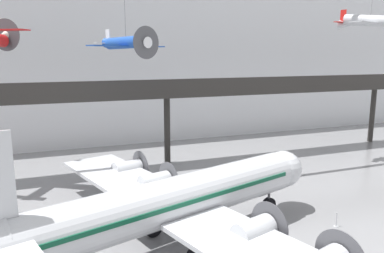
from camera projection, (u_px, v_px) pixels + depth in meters
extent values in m
cube|color=silver|center=(140.00, 36.00, 51.07)|extent=(140.00, 3.00, 29.32)
cube|color=#2D2B28|center=(169.00, 93.00, 40.44)|extent=(110.00, 3.20, 0.90)
cube|color=#2D2B28|center=(174.00, 84.00, 38.84)|extent=(110.00, 0.12, 1.10)
cylinder|color=#2D2B28|center=(167.00, 130.00, 42.14)|extent=(0.70, 0.70, 7.69)
cylinder|color=#2D2B28|center=(372.00, 115.00, 52.73)|extent=(0.70, 0.70, 7.69)
cylinder|color=silver|center=(170.00, 202.00, 22.90)|extent=(19.92, 8.62, 2.93)
sphere|color=silver|center=(283.00, 169.00, 29.44)|extent=(2.87, 2.87, 2.87)
cube|color=#0F4C33|center=(170.00, 197.00, 22.84)|extent=(18.61, 8.27, 0.26)
cube|color=silver|center=(121.00, 177.00, 29.51)|extent=(8.16, 13.55, 0.28)
cylinder|color=silver|center=(155.00, 182.00, 28.17)|extent=(2.63, 2.02, 1.40)
cylinder|color=#4C4C51|center=(169.00, 179.00, 28.94)|extent=(0.84, 2.57, 2.67)
cylinder|color=silver|center=(127.00, 169.00, 31.53)|extent=(2.63, 2.02, 1.40)
cylinder|color=#4C4C51|center=(140.00, 166.00, 32.30)|extent=(0.84, 2.57, 2.67)
cylinder|color=silver|center=(254.00, 231.00, 20.37)|extent=(2.63, 2.02, 1.40)
cylinder|color=#4C4C51|center=(269.00, 225.00, 21.14)|extent=(0.84, 2.57, 2.67)
cylinder|color=#4C4C51|center=(269.00, 198.00, 28.88)|extent=(0.20, 0.20, 1.21)
cylinder|color=black|center=(269.00, 206.00, 28.99)|extent=(1.35, 0.74, 1.30)
cylinder|color=#4C4C51|center=(153.00, 219.00, 25.24)|extent=(0.20, 0.20, 1.21)
cylinder|color=black|center=(153.00, 227.00, 25.36)|extent=(1.35, 0.74, 1.30)
cylinder|color=#4C4C51|center=(196.00, 247.00, 21.61)|extent=(0.20, 0.20, 1.21)
cylinder|color=silver|center=(370.00, 21.00, 38.58)|extent=(3.01, 5.50, 1.69)
cone|color=silver|center=(345.00, 25.00, 40.55)|extent=(1.44, 1.77, 1.10)
cube|color=silver|center=(373.00, 24.00, 38.41)|extent=(8.05, 4.16, 0.10)
cube|color=red|center=(343.00, 16.00, 40.61)|extent=(0.29, 0.63, 1.34)
cube|color=red|center=(343.00, 22.00, 40.73)|extent=(2.94, 1.66, 0.06)
cone|color=silver|center=(4.00, 35.00, 35.06)|extent=(1.39, 1.35, 1.05)
cylinder|color=#4C4C51|center=(6.00, 35.00, 35.25)|extent=(2.54, 1.71, 3.02)
cylinder|color=#1E4CAD|center=(126.00, 43.00, 34.45)|extent=(3.24, 5.25, 1.20)
cone|color=white|center=(145.00, 43.00, 32.59)|extent=(1.26, 1.21, 0.98)
cylinder|color=#4C4C51|center=(146.00, 43.00, 32.45)|extent=(2.59, 1.24, 2.84)
cone|color=#1E4CAD|center=(110.00, 43.00, 36.19)|extent=(1.45, 1.69, 0.96)
cube|color=#1E4CAD|center=(128.00, 46.00, 34.30)|extent=(7.75, 4.55, 0.10)
cube|color=white|center=(108.00, 36.00, 36.30)|extent=(0.33, 0.61, 1.31)
cube|color=white|center=(108.00, 43.00, 36.42)|extent=(2.84, 1.79, 0.06)
cylinder|color=#B2B5BA|center=(336.00, 226.00, 26.92)|extent=(0.36, 0.36, 0.04)
cylinder|color=#B2B5BA|center=(336.00, 220.00, 26.83)|extent=(0.07, 0.07, 0.95)
sphere|color=#B2B5BA|center=(337.00, 213.00, 26.73)|extent=(0.10, 0.10, 0.10)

